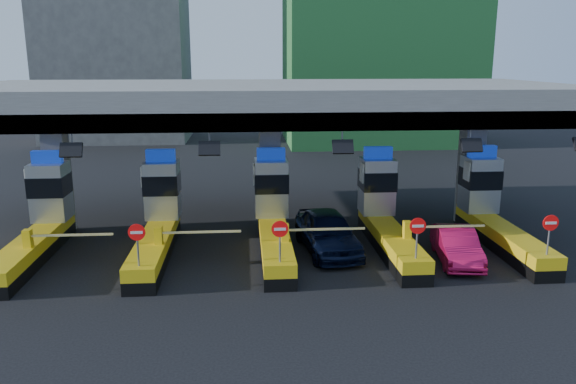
{
  "coord_description": "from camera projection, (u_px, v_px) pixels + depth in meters",
  "views": [
    {
      "loc": [
        -1.19,
        -23.64,
        8.12
      ],
      "look_at": [
        0.65,
        0.0,
        2.49
      ],
      "focal_mm": 35.0,
      "sensor_mm": 36.0,
      "label": 1
    }
  ],
  "objects": [
    {
      "name": "toll_canopy",
      "position": [
        270.0,
        103.0,
        26.26
      ],
      "size": [
        28.0,
        12.09,
        7.0
      ],
      "color": "slate",
      "rests_on": "ground"
    },
    {
      "name": "red_car",
      "position": [
        457.0,
        245.0,
        22.96
      ],
      "size": [
        2.06,
        4.36,
        1.38
      ],
      "primitive_type": "imported",
      "rotation": [
        0.0,
        0.0,
        -0.15
      ],
      "color": "#BB0E41",
      "rests_on": "ground"
    },
    {
      "name": "toll_lane_right",
      "position": [
        384.0,
        213.0,
        25.22
      ],
      "size": [
        4.43,
        8.0,
        4.16
      ],
      "color": "black",
      "rests_on": "ground"
    },
    {
      "name": "toll_lane_far_left",
      "position": [
        41.0,
        220.0,
        24.09
      ],
      "size": [
        4.43,
        8.0,
        4.16
      ],
      "color": "black",
      "rests_on": "ground"
    },
    {
      "name": "van",
      "position": [
        328.0,
        232.0,
        24.12
      ],
      "size": [
        2.71,
        5.43,
        1.78
      ],
      "primitive_type": "imported",
      "rotation": [
        0.0,
        0.0,
        0.12
      ],
      "color": "black",
      "rests_on": "ground"
    },
    {
      "name": "toll_lane_center",
      "position": [
        273.0,
        215.0,
        24.84
      ],
      "size": [
        4.43,
        8.0,
        4.16
      ],
      "color": "black",
      "rests_on": "ground"
    },
    {
      "name": "ground",
      "position": [
        273.0,
        247.0,
        24.89
      ],
      "size": [
        120.0,
        120.0,
        0.0
      ],
      "primitive_type": "plane",
      "color": "black",
      "rests_on": "ground"
    },
    {
      "name": "bg_building_concrete",
      "position": [
        116.0,
        50.0,
        56.68
      ],
      "size": [
        14.0,
        10.0,
        18.0
      ],
      "primitive_type": "cube",
      "color": "#4C4C49",
      "rests_on": "ground"
    },
    {
      "name": "toll_lane_far_right",
      "position": [
        492.0,
        210.0,
        25.6
      ],
      "size": [
        4.43,
        8.0,
        4.16
      ],
      "color": "black",
      "rests_on": "ground"
    },
    {
      "name": "toll_lane_left",
      "position": [
        159.0,
        217.0,
        24.47
      ],
      "size": [
        4.43,
        8.0,
        4.16
      ],
      "color": "black",
      "rests_on": "ground"
    }
  ]
}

